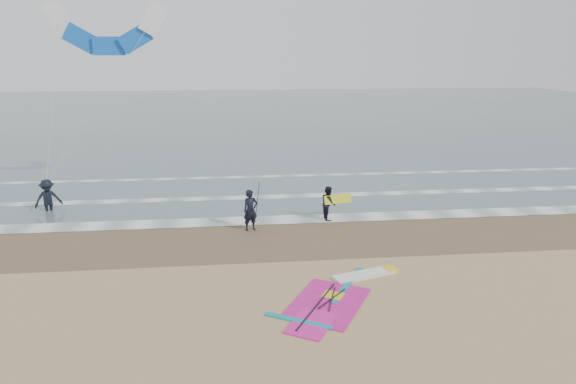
{
  "coord_description": "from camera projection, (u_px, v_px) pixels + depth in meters",
  "views": [
    {
      "loc": [
        -2.23,
        -13.58,
        7.36
      ],
      "look_at": [
        -0.2,
        5.0,
        2.2
      ],
      "focal_mm": 32.0,
      "sensor_mm": 36.0,
      "label": 1
    }
  ],
  "objects": [
    {
      "name": "held_pole",
      "position": [
        257.0,
        201.0,
        21.47
      ],
      "size": [
        0.17,
        0.86,
        1.82
      ],
      "color": "black",
      "rests_on": "ground"
    },
    {
      "name": "ground",
      "position": [
        313.0,
        308.0,
        15.2
      ],
      "size": [
        120.0,
        120.0,
        0.0
      ],
      "primitive_type": "plane",
      "color": "tan",
      "rests_on": "ground"
    },
    {
      "name": "surf_kite",
      "position": [
        107.0,
        33.0,
        25.37
      ],
      "size": [
        6.09,
        3.29,
        8.49
      ],
      "color": "white",
      "rests_on": "ground"
    },
    {
      "name": "carried_kiteboard",
      "position": [
        338.0,
        199.0,
        22.83
      ],
      "size": [
        1.3,
        0.51,
        0.39
      ],
      "color": "yellow",
      "rests_on": "ground"
    },
    {
      "name": "windsurf_rig",
      "position": [
        339.0,
        295.0,
        15.94
      ],
      "size": [
        4.79,
        4.53,
        0.12
      ],
      "color": "white",
      "rests_on": "ground"
    },
    {
      "name": "sea_water",
      "position": [
        251.0,
        114.0,
        61.2
      ],
      "size": [
        120.0,
        80.0,
        0.02
      ],
      "primitive_type": "cube",
      "color": "#47605E",
      "rests_on": "ground"
    },
    {
      "name": "person_wading",
      "position": [
        47.0,
        192.0,
        24.06
      ],
      "size": [
        1.42,
        1.24,
        1.91
      ],
      "primitive_type": "imported",
      "rotation": [
        0.0,
        0.0,
        0.53
      ],
      "color": "black",
      "rests_on": "ground"
    },
    {
      "name": "wet_sand_band",
      "position": [
        290.0,
        237.0,
        20.95
      ],
      "size": [
        120.0,
        5.0,
        0.01
      ],
      "primitive_type": "cube",
      "color": "brown",
      "rests_on": "ground"
    },
    {
      "name": "foam_waterline",
      "position": [
        280.0,
        205.0,
        25.2
      ],
      "size": [
        120.0,
        9.15,
        0.02
      ],
      "color": "white",
      "rests_on": "ground"
    },
    {
      "name": "person_standing",
      "position": [
        250.0,
        210.0,
        21.55
      ],
      "size": [
        0.75,
        0.63,
        1.77
      ],
      "primitive_type": "imported",
      "rotation": [
        0.0,
        0.0,
        0.38
      ],
      "color": "black",
      "rests_on": "ground"
    },
    {
      "name": "person_walking",
      "position": [
        328.0,
        203.0,
        22.94
      ],
      "size": [
        0.63,
        0.79,
        1.55
      ],
      "primitive_type": "imported",
      "rotation": [
        0.0,
        0.0,
        1.64
      ],
      "color": "black",
      "rests_on": "ground"
    }
  ]
}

